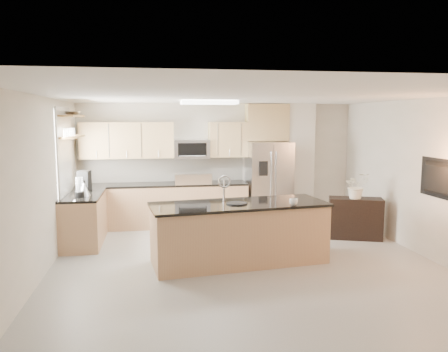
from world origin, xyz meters
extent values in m
plane|color=#A3A19B|center=(0.00, 0.00, 0.00)|extent=(6.50, 6.50, 0.00)
cube|color=white|center=(0.00, 0.00, 2.60)|extent=(6.00, 6.50, 0.02)
cube|color=beige|center=(0.00, 3.25, 1.30)|extent=(6.00, 0.02, 2.60)
cube|color=beige|center=(0.00, -3.25, 1.30)|extent=(6.00, 0.02, 2.60)
cube|color=beige|center=(-3.00, 0.00, 1.30)|extent=(0.02, 6.50, 2.60)
cube|color=beige|center=(3.00, 0.00, 1.30)|extent=(0.02, 6.50, 2.60)
cube|color=tan|center=(-1.23, 2.92, 0.44)|extent=(3.55, 0.65, 0.88)
cube|color=black|center=(-1.23, 2.92, 0.90)|extent=(3.55, 0.66, 0.04)
cube|color=white|center=(-1.23, 3.24, 1.18)|extent=(3.55, 0.02, 0.52)
cube|color=tan|center=(-2.67, 1.85, 0.44)|extent=(0.65, 1.50, 0.88)
cube|color=black|center=(-2.67, 1.85, 0.90)|extent=(0.66, 1.50, 0.04)
cube|color=black|center=(-0.60, 2.92, 0.45)|extent=(0.76, 0.64, 0.90)
cube|color=black|center=(-0.60, 2.92, 0.92)|extent=(0.76, 0.62, 0.03)
cube|color=#B5B5B8|center=(-0.60, 2.62, 1.03)|extent=(0.76, 0.04, 0.22)
cube|color=#D1B871|center=(-1.94, 3.08, 1.83)|extent=(1.92, 0.33, 0.75)
cube|color=#D1B871|center=(0.19, 3.08, 1.83)|extent=(0.82, 0.33, 0.75)
cube|color=#B5B5B8|center=(-0.60, 3.05, 1.63)|extent=(0.76, 0.40, 0.40)
cube|color=black|center=(-0.60, 2.85, 1.63)|extent=(0.60, 0.02, 0.28)
cube|color=#B5B5B8|center=(1.06, 2.88, 0.89)|extent=(0.92, 0.75, 1.78)
cube|color=gray|center=(1.06, 2.50, 0.89)|extent=(0.02, 0.01, 1.69)
cube|color=black|center=(0.84, 2.48, 1.25)|extent=(0.18, 0.03, 0.30)
cube|color=silver|center=(1.82, 3.10, 1.30)|extent=(0.60, 0.30, 2.60)
cube|color=white|center=(-2.98, 1.85, 1.65)|extent=(0.03, 1.05, 1.55)
cube|color=white|center=(-2.97, 1.85, 1.65)|extent=(0.03, 1.15, 1.65)
cube|color=olive|center=(-2.85, 1.95, 1.95)|extent=(0.30, 1.20, 0.04)
cube|color=olive|center=(-2.85, 1.95, 2.32)|extent=(0.30, 1.20, 0.04)
cube|color=white|center=(-0.40, 1.60, 2.56)|extent=(1.00, 0.50, 0.06)
cube|color=tan|center=(-0.08, 0.36, 0.46)|extent=(2.80, 1.27, 0.92)
cube|color=black|center=(-0.08, 0.36, 0.94)|extent=(2.87, 1.33, 0.04)
cube|color=black|center=(-0.29, 0.36, 0.92)|extent=(0.57, 0.42, 0.01)
cylinder|color=#B5B5B8|center=(-0.29, 0.59, 1.13)|extent=(0.03, 0.03, 0.34)
torus|color=#B5B5B8|center=(-0.29, 0.53, 1.28)|extent=(0.21, 0.03, 0.21)
cube|color=black|center=(2.37, 1.39, 0.39)|extent=(1.06, 0.70, 0.78)
imported|color=white|center=(0.71, 0.07, 1.01)|extent=(0.13, 0.13, 0.10)
cylinder|color=black|center=(-0.13, 0.30, 0.97)|extent=(0.43, 0.43, 0.02)
cylinder|color=black|center=(-2.67, 1.47, 0.97)|extent=(0.15, 0.15, 0.10)
cylinder|color=silver|center=(-2.67, 1.47, 1.15)|extent=(0.11, 0.11, 0.25)
cone|color=#B5B5B8|center=(-2.62, 1.63, 1.04)|extent=(0.22, 0.22, 0.25)
cylinder|color=black|center=(-2.62, 1.63, 1.18)|extent=(0.04, 0.04, 0.04)
cube|color=black|center=(-2.69, 2.17, 1.11)|extent=(0.24, 0.28, 0.38)
cylinder|color=#B5B5B8|center=(-2.69, 2.11, 1.02)|extent=(0.12, 0.12, 0.14)
imported|color=#B5B5B8|center=(-2.85, 2.12, 2.38)|extent=(0.45, 0.45, 0.09)
imported|color=white|center=(2.34, 1.33, 1.15)|extent=(0.74, 0.66, 0.74)
imported|color=black|center=(2.91, -0.20, 1.35)|extent=(0.14, 1.08, 0.62)
camera|label=1|loc=(-1.37, -6.25, 2.27)|focal=35.00mm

